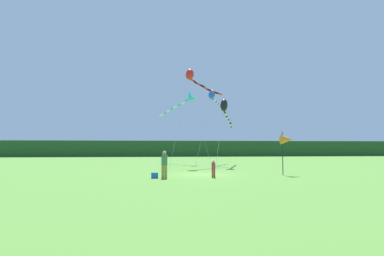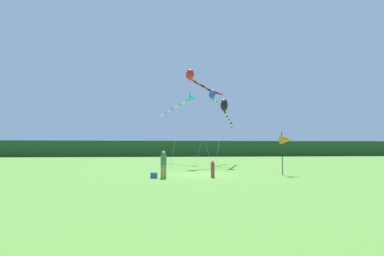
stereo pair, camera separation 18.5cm
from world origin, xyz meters
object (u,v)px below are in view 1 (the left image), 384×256
banner_flag_pole (287,140)px  kite_black (225,108)px  person_child (213,168)px  cooler_box (155,175)px  kite_red (193,77)px  kite_cyan (187,98)px  kite_blue (213,96)px  person_adult (164,163)px

banner_flag_pole → kite_black: (-2.51, 9.98, 3.71)m
person_child → cooler_box: 4.03m
kite_red → kite_black: (3.47, -0.44, -3.45)m
kite_red → kite_cyan: bearing=91.4°
kite_cyan → kite_black: 7.70m
cooler_box → kite_blue: size_ratio=0.05×
person_adult → kite_black: bearing=59.6°
cooler_box → banner_flag_pole: banner_flag_pole is taller
kite_cyan → kite_black: size_ratio=0.90×
kite_cyan → kite_black: bearing=-60.7°
kite_red → kite_blue: kite_red is taller
banner_flag_pole → kite_blue: 17.09m
person_adult → banner_flag_pole: 9.42m
person_adult → person_child: 3.38m
kite_blue → person_child: bearing=-100.1°
person_child → banner_flag_pole: size_ratio=0.37×
person_child → kite_cyan: (-0.31, 17.64, 7.81)m
kite_cyan → kite_black: kite_cyan is taller
kite_red → kite_black: kite_red is taller
kite_cyan → kite_blue: bearing=-11.8°
kite_blue → cooler_box: bearing=-112.3°
cooler_box → kite_cyan: kite_cyan is taller
person_adult → banner_flag_pole: size_ratio=0.56×
banner_flag_pole → kite_red: (-5.98, 10.42, 7.16)m
person_child → kite_cyan: size_ratio=0.12×
kite_black → kite_blue: size_ratio=1.11×
banner_flag_pole → person_adult: bearing=-171.5°
kite_red → kite_blue: 6.29m
banner_flag_pole → kite_black: bearing=104.1°
person_child → kite_red: kite_red is taller
cooler_box → banner_flag_pole: 10.19m
banner_flag_pole → kite_cyan: kite_cyan is taller
banner_flag_pole → kite_blue: size_ratio=0.34×
person_adult → kite_blue: (6.37, 17.11, 7.64)m
person_child → cooler_box: bearing=-178.7°
person_child → kite_blue: (3.01, 16.95, 8.00)m
kite_black → person_adult: bearing=-120.4°
person_child → kite_red: (-0.16, 11.63, 9.11)m
cooler_box → kite_blue: kite_blue is taller
banner_flag_pole → kite_blue: kite_blue is taller
person_adult → kite_black: 14.19m
person_adult → kite_blue: size_ratio=0.19×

